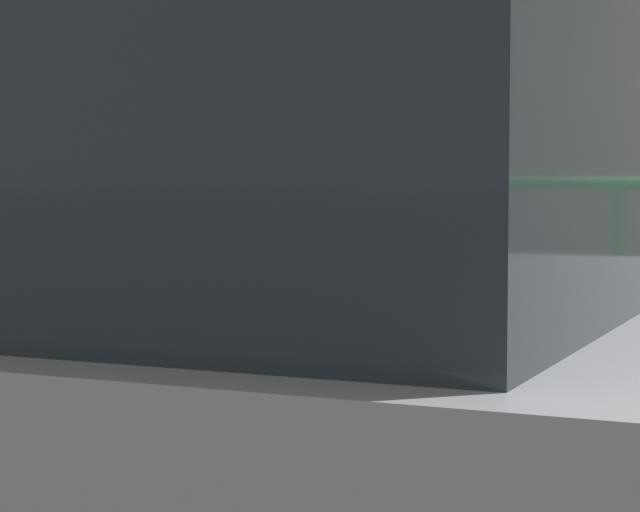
# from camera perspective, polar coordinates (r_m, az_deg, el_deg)

# --- Properties ---
(sidewalk_curb) EXTENTS (36.00, 3.06, 0.13)m
(sidewalk_curb) POSITION_cam_1_polar(r_m,az_deg,el_deg) (5.05, 7.68, -10.66)
(sidewalk_curb) COLOR gray
(sidewalk_curb) RESTS_ON ground
(parking_meter) EXTENTS (0.15, 0.16, 1.42)m
(parking_meter) POSITION_cam_1_polar(r_m,az_deg,el_deg) (3.93, 4.89, 0.84)
(parking_meter) COLOR slate
(parking_meter) RESTS_ON sidewalk_curb
(pedestrian_at_meter) EXTENTS (0.76, 0.50, 1.64)m
(pedestrian_at_meter) POSITION_cam_1_polar(r_m,az_deg,el_deg) (4.33, -0.88, 0.28)
(pedestrian_at_meter) COLOR brown
(pedestrian_at_meter) RESTS_ON sidewalk_curb
(parked_hatchback_gray) EXTENTS (4.03, 1.82, 1.81)m
(parked_hatchback_gray) POSITION_cam_1_polar(r_m,az_deg,el_deg) (2.17, -10.01, -7.02)
(parked_hatchback_gray) COLOR slate
(parked_hatchback_gray) RESTS_ON ground
(background_railing) EXTENTS (24.06, 0.06, 1.18)m
(background_railing) POSITION_cam_1_polar(r_m,az_deg,el_deg) (6.21, 11.06, 0.40)
(background_railing) COLOR #2D7A38
(background_railing) RESTS_ON sidewalk_curb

